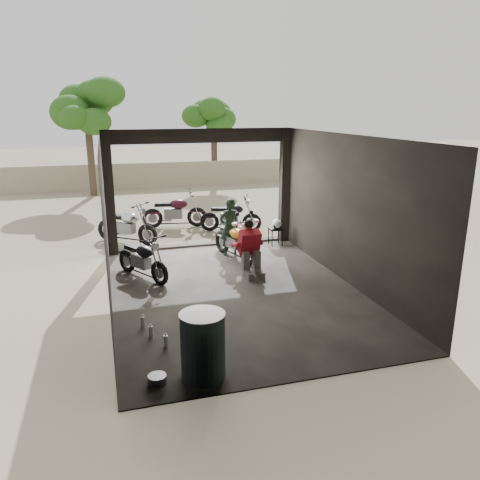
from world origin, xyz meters
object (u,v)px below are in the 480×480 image
outside_bike_b (175,209)px  oil_drum (203,346)px  rider (229,227)px  sign_post (296,180)px  stool (275,231)px  outside_bike_c (231,214)px  outside_bike_a (126,223)px  mechanic (251,250)px  main_bike (235,238)px  helmet (277,224)px  left_bike (142,256)px

outside_bike_b → oil_drum: bearing=-178.0°
rider → sign_post: 2.62m
outside_bike_b → rider: (0.93, -3.37, 0.16)m
oil_drum → stool: bearing=61.2°
outside_bike_b → outside_bike_c: outside_bike_b is taller
outside_bike_a → outside_bike_c: (3.16, 0.43, -0.03)m
rider → mechanic: 1.60m
main_bike → outside_bike_c: (0.61, 2.67, 0.01)m
main_bike → mechanic: (0.04, -1.27, 0.06)m
helmet → oil_drum: (-3.30, -5.94, -0.14)m
outside_bike_c → helmet: 2.04m
main_bike → helmet: (1.43, 0.81, 0.08)m
left_bike → helmet: (3.79, 1.61, 0.11)m
rider → mechanic: bearing=82.5°
left_bike → sign_post: bearing=-6.5°
main_bike → stool: size_ratio=3.32×
outside_bike_a → stool: bearing=-70.5°
outside_bike_a → mechanic: 4.38m
sign_post → mechanic: bearing=-121.8°
main_bike → mechanic: mechanic is taller
left_bike → helmet: bearing=-8.3°
stool → sign_post: size_ratio=0.19×
left_bike → outside_bike_c: outside_bike_c is taller
mechanic → sign_post: (2.13, 2.57, 1.14)m
helmet → mechanic: bearing=-131.0°
oil_drum → sign_post: 7.70m
mechanic → oil_drum: (-1.92, -3.86, -0.12)m
outside_bike_a → outside_bike_c: bearing=-43.6°
outside_bike_c → rider: rider is taller
outside_bike_c → mechanic: 3.99m
main_bike → rider: 0.38m
mechanic → left_bike: bearing=167.5°
outside_bike_b → stool: outside_bike_b is taller
rider → sign_post: bearing=-166.9°
outside_bike_b → stool: bearing=-131.9°
left_bike → helmet: left_bike is taller
mechanic → rider: bearing=91.9°
stool → helmet: helmet is taller
helmet → sign_post: 1.43m
outside_bike_c → oil_drum: (-2.48, -7.81, -0.07)m
helmet → outside_bike_a: bearing=152.7°
outside_bike_a → outside_bike_c: size_ratio=1.05×
mechanic → stool: (1.38, 2.14, -0.19)m
rider → oil_drum: bearing=60.8°
main_bike → rider: rider is taller
rider → sign_post: size_ratio=0.59×
outside_bike_b → helmet: bearing=-132.4°
outside_bike_b → oil_drum: (-0.90, -8.82, -0.11)m
outside_bike_b → outside_bike_a: bearing=140.1°
mechanic → outside_bike_a: bearing=125.0°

